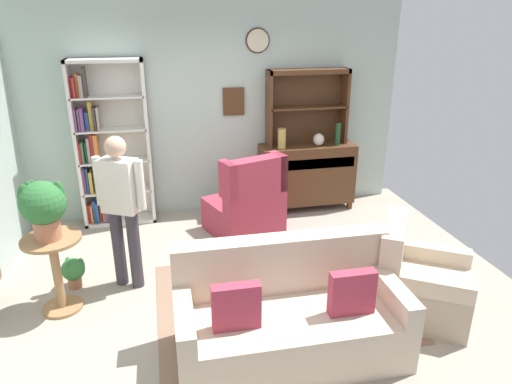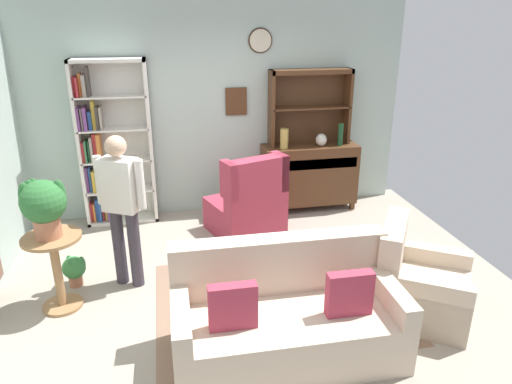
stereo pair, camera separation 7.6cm
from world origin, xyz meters
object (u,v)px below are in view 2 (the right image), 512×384
(vase_tall, at_px, (284,139))
(plant_stand, at_px, (56,264))
(bottle_wine, at_px, (340,135))
(couch_floral, at_px, (286,318))
(potted_plant_large, at_px, (43,204))
(wingback_chair, at_px, (248,206))
(armchair_floral, at_px, (418,286))
(sideboard, at_px, (309,174))
(sideboard_hutch, at_px, (310,97))
(potted_plant_small, at_px, (74,269))
(person_reading, at_px, (122,202))
(bookshelf, at_px, (110,148))
(book_stack, at_px, (283,256))
(coffee_table, at_px, (274,265))
(vase_round, at_px, (321,140))

(vase_tall, xyz_separation_m, plant_stand, (-2.60, -1.76, -0.60))
(plant_stand, bearing_deg, bottle_wine, 27.36)
(couch_floral, xyz_separation_m, potted_plant_large, (-1.93, 1.00, 0.74))
(couch_floral, bearing_deg, wingback_chair, 87.61)
(armchair_floral, height_order, wingback_chair, wingback_chair)
(sideboard, bearing_deg, sideboard_hutch, 90.00)
(sideboard_hutch, height_order, potted_plant_small, sideboard_hutch)
(potted_plant_large, bearing_deg, armchair_floral, -13.11)
(armchair_floral, relative_size, potted_plant_large, 1.99)
(person_reading, bearing_deg, bottle_wine, 27.72)
(bookshelf, xyz_separation_m, bottle_wine, (3.02, -0.17, 0.06))
(bookshelf, height_order, armchair_floral, bookshelf)
(bookshelf, height_order, person_reading, bookshelf)
(armchair_floral, distance_m, wingback_chair, 2.26)
(sideboard_hutch, height_order, couch_floral, sideboard_hutch)
(bookshelf, bearing_deg, sideboard_hutch, 0.55)
(sideboard_hutch, bearing_deg, book_stack, -112.58)
(sideboard_hutch, xyz_separation_m, coffee_table, (-1.00, -2.19, -1.21))
(vase_round, xyz_separation_m, plant_stand, (-3.12, -1.77, -0.55))
(sideboard_hutch, xyz_separation_m, plant_stand, (-2.99, -1.95, -1.11))
(potted_plant_large, distance_m, potted_plant_small, 0.95)
(vase_round, height_order, potted_plant_large, potted_plant_large)
(wingback_chair, distance_m, person_reading, 1.72)
(sideboard_hutch, relative_size, person_reading, 0.71)
(armchair_floral, bearing_deg, bookshelf, 136.78)
(book_stack, bearing_deg, potted_plant_small, 162.76)
(plant_stand, height_order, person_reading, person_reading)
(vase_tall, relative_size, couch_floral, 0.15)
(vase_round, relative_size, person_reading, 0.11)
(bookshelf, bearing_deg, wingback_chair, -25.21)
(vase_round, xyz_separation_m, potted_plant_small, (-3.06, -1.41, -0.82))
(bookshelf, relative_size, bottle_wine, 7.05)
(coffee_table, bearing_deg, sideboard_hutch, 65.51)
(vase_round, bearing_deg, sideboard_hutch, 126.48)
(vase_round, distance_m, potted_plant_large, 3.61)
(sideboard_hutch, relative_size, vase_round, 6.47)
(potted_plant_small, bearing_deg, book_stack, -17.24)
(sideboard, xyz_separation_m, armchair_floral, (0.22, -2.60, -0.22))
(coffee_table, bearing_deg, person_reading, 158.95)
(bookshelf, height_order, vase_round, bookshelf)
(book_stack, bearing_deg, coffee_table, 165.64)
(bottle_wine, height_order, book_stack, bottle_wine)
(potted_plant_small, bearing_deg, plant_stand, -100.54)
(sideboard, relative_size, couch_floral, 0.72)
(potted_plant_small, height_order, person_reading, person_reading)
(sideboard_hutch, distance_m, person_reading, 2.97)
(couch_floral, distance_m, armchair_floral, 1.33)
(bookshelf, xyz_separation_m, sideboard, (2.63, -0.08, -0.50))
(sideboard, height_order, couch_floral, sideboard)
(potted_plant_large, distance_m, person_reading, 0.71)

